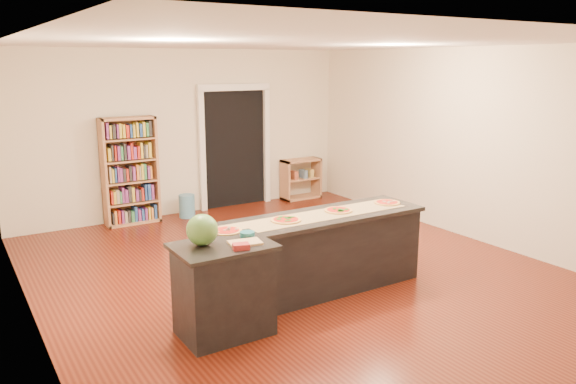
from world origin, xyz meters
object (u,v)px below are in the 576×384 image
kitchen_island (313,254)px  low_shelf (301,179)px  bookshelf (130,171)px  waste_bin (187,206)px  side_counter (224,289)px  watermelon (202,230)px

kitchen_island → low_shelf: kitchen_island is taller
kitchen_island → low_shelf: 4.56m
bookshelf → low_shelf: (3.29, -0.01, -0.48)m
waste_bin → side_counter: bearing=-107.2°
kitchen_island → waste_bin: size_ratio=6.99×
kitchen_island → waste_bin: 3.78m
kitchen_island → watermelon: 1.62m
side_counter → watermelon: bearing=154.5°
kitchen_island → side_counter: side_counter is taller
low_shelf → side_counter: bearing=-130.8°
waste_bin → watermelon: (-1.46, -4.08, 0.86)m
side_counter → waste_bin: side_counter is taller
waste_bin → watermelon: watermelon is taller
low_shelf → watermelon: (-3.85, -4.20, 0.67)m
side_counter → bookshelf: bookshelf is taller
side_counter → kitchen_island: bearing=16.5°
low_shelf → waste_bin: bearing=-177.1°
kitchen_island → bookshelf: (-0.91, 3.90, 0.42)m
side_counter → waste_bin: bearing=72.5°
kitchen_island → watermelon: bearing=-168.2°
low_shelf → waste_bin: (-2.40, -0.12, -0.19)m
kitchen_island → watermelon: size_ratio=9.15×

